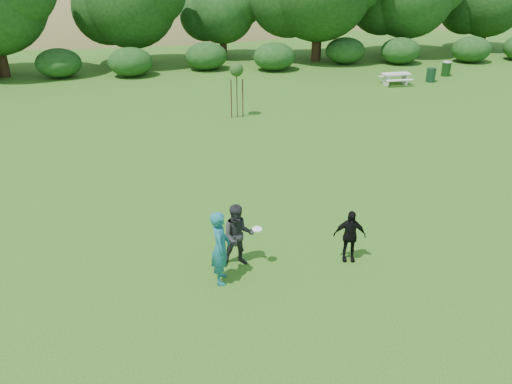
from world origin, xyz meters
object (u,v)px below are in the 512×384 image
(trash_can_near, at_px, (431,75))
(trash_can_lidded, at_px, (446,68))
(player_teal, at_px, (220,248))
(sapling, at_px, (237,71))
(picnic_table, at_px, (396,77))
(player_grey, at_px, (238,236))
(player_black, at_px, (349,236))

(trash_can_near, distance_m, trash_can_lidded, 2.41)
(player_teal, distance_m, trash_can_lidded, 28.15)
(sapling, xyz_separation_m, picnic_table, (11.34, 4.95, -1.90))
(player_grey, distance_m, picnic_table, 23.00)
(player_black, distance_m, trash_can_lidded, 25.62)
(player_grey, relative_size, trash_can_lidded, 1.75)
(player_teal, bearing_deg, trash_can_near, -32.69)
(player_teal, bearing_deg, player_grey, -33.28)
(player_teal, bearing_deg, picnic_table, -28.31)
(player_teal, height_order, sapling, sapling)
(trash_can_near, relative_size, sapling, 0.32)
(player_black, distance_m, trash_can_near, 23.35)
(sapling, relative_size, picnic_table, 1.58)
(player_teal, bearing_deg, sapling, -3.13)
(player_grey, bearing_deg, picnic_table, 55.78)
(trash_can_near, xyz_separation_m, trash_can_lidded, (1.95, 1.41, 0.09))
(player_black, xyz_separation_m, sapling, (-0.80, 13.95, 1.65))
(trash_can_near, height_order, sapling, sapling)
(player_teal, relative_size, sapling, 0.71)
(player_teal, height_order, picnic_table, player_teal)
(trash_can_near, relative_size, picnic_table, 0.50)
(picnic_table, distance_m, trash_can_lidded, 4.96)
(player_black, distance_m, sapling, 14.07)
(player_teal, relative_size, trash_can_near, 2.26)
(trash_can_near, distance_m, picnic_table, 2.72)
(player_grey, distance_m, trash_can_near, 24.93)
(player_black, relative_size, sapling, 0.54)
(player_black, height_order, sapling, sapling)
(player_black, bearing_deg, trash_can_lidded, 67.02)
(player_teal, height_order, player_grey, player_teal)
(player_grey, xyz_separation_m, picnic_table, (13.61, 18.53, -0.40))
(trash_can_lidded, bearing_deg, player_teal, -131.99)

